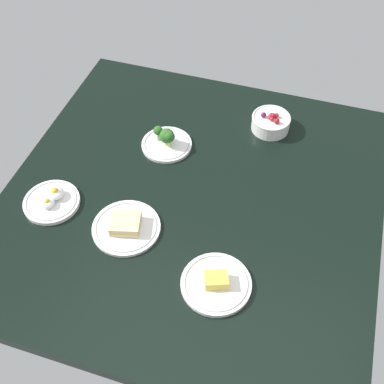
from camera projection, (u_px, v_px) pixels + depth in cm
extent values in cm
cube|color=black|center=(192.00, 200.00, 154.48)|extent=(117.75, 115.70, 4.00)
cylinder|color=white|center=(52.00, 202.00, 150.54)|extent=(17.33, 17.33, 1.32)
torus|color=#B7B7BC|center=(51.00, 201.00, 150.03)|extent=(15.75, 15.75, 0.50)
ellipsoid|color=white|center=(48.00, 203.00, 147.95)|extent=(4.19, 4.19, 2.30)
sphere|color=yellow|center=(47.00, 201.00, 147.15)|extent=(1.68, 1.68, 1.68)
ellipsoid|color=white|center=(56.00, 193.00, 150.09)|extent=(5.16, 5.16, 2.84)
sphere|color=yellow|center=(55.00, 191.00, 149.11)|extent=(2.06, 2.06, 2.06)
cylinder|color=white|center=(167.00, 145.00, 167.02)|extent=(17.19, 17.19, 1.10)
torus|color=#B7B7BC|center=(167.00, 143.00, 166.60)|extent=(15.63, 15.63, 0.50)
cylinder|color=#9EBC72|center=(169.00, 143.00, 164.61)|extent=(1.38, 1.38, 2.99)
sphere|color=#2D6023|center=(169.00, 137.00, 162.34)|extent=(3.93, 3.93, 3.93)
cylinder|color=#9EBC72|center=(159.00, 136.00, 166.69)|extent=(1.13, 1.13, 2.98)
sphere|color=#2D6023|center=(158.00, 131.00, 164.63)|extent=(3.22, 3.22, 3.22)
cylinder|color=#9EBC72|center=(167.00, 142.00, 165.43)|extent=(1.75, 1.75, 2.13)
sphere|color=#2D6023|center=(167.00, 136.00, 163.18)|extent=(5.00, 5.00, 5.00)
cylinder|color=white|center=(271.00, 123.00, 171.15)|extent=(13.25, 13.25, 5.01)
torus|color=white|center=(271.00, 118.00, 169.24)|extent=(13.52, 13.52, 0.80)
sphere|color=#B2232D|center=(270.00, 117.00, 168.24)|extent=(1.59, 1.59, 1.59)
sphere|color=#59144C|center=(264.00, 115.00, 168.80)|extent=(1.84, 1.84, 1.84)
sphere|color=#B2232D|center=(272.00, 119.00, 167.70)|extent=(1.46, 1.46, 1.46)
sphere|color=maroon|center=(271.00, 115.00, 168.75)|extent=(1.68, 1.68, 1.68)
sphere|color=#B2232D|center=(276.00, 115.00, 168.69)|extent=(1.74, 1.74, 1.74)
sphere|color=maroon|center=(273.00, 116.00, 168.40)|extent=(1.92, 1.92, 1.92)
sphere|color=maroon|center=(277.00, 121.00, 166.62)|extent=(1.98, 1.98, 1.98)
cylinder|color=white|center=(126.00, 228.00, 144.46)|extent=(20.32, 20.32, 1.01)
torus|color=#B7B7BC|center=(126.00, 227.00, 144.08)|extent=(18.38, 18.38, 0.50)
cube|color=beige|center=(126.00, 225.00, 143.62)|extent=(9.79, 10.24, 1.20)
cube|color=#E5B24C|center=(126.00, 223.00, 142.85)|extent=(9.79, 10.24, 0.80)
cube|color=beige|center=(125.00, 221.00, 142.09)|extent=(9.79, 10.24, 1.20)
cylinder|color=white|center=(216.00, 284.00, 132.19)|extent=(19.34, 19.34, 1.27)
torus|color=#B7B7BC|center=(216.00, 283.00, 131.70)|extent=(17.52, 17.52, 0.50)
cube|color=#F2D14C|center=(216.00, 280.00, 130.56)|extent=(6.64, 7.55, 2.99)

